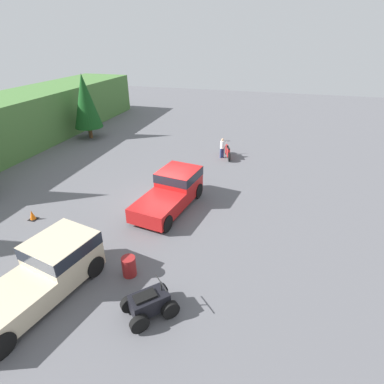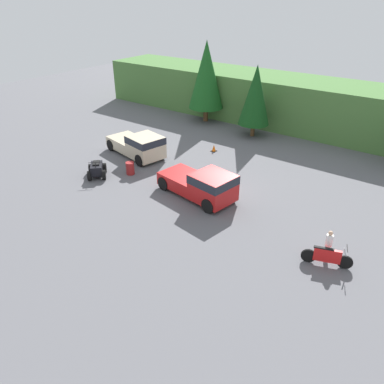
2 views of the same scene
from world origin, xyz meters
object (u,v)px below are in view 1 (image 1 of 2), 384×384
(traffic_cone, at_px, (32,215))
(pickup_truck_second, at_px, (46,270))
(pickup_truck_red, at_px, (173,189))
(rider_person, at_px, (222,147))
(quad_atv, at_px, (149,304))
(dirt_bike, at_px, (228,152))
(steel_barrel, at_px, (129,266))

(traffic_cone, bearing_deg, pickup_truck_second, -132.96)
(pickup_truck_red, distance_m, rider_person, 8.26)
(pickup_truck_second, height_order, quad_atv, pickup_truck_second)
(pickup_truck_red, distance_m, pickup_truck_second, 8.00)
(rider_person, bearing_deg, pickup_truck_second, 133.36)
(pickup_truck_second, distance_m, quad_atv, 4.25)
(dirt_bike, relative_size, steel_barrel, 2.54)
(pickup_truck_second, xyz_separation_m, traffic_cone, (3.99, 4.29, -0.73))
(dirt_bike, distance_m, rider_person, 0.59)
(dirt_bike, xyz_separation_m, rider_person, (-0.15, 0.42, 0.39))
(pickup_truck_red, distance_m, quad_atv, 7.85)
(rider_person, bearing_deg, dirt_bike, -103.59)
(rider_person, bearing_deg, quad_atv, 148.46)
(pickup_truck_second, distance_m, steel_barrel, 3.12)
(traffic_cone, bearing_deg, quad_atv, -115.28)
(quad_atv, distance_m, rider_person, 15.78)
(pickup_truck_red, relative_size, dirt_bike, 2.41)
(pickup_truck_second, height_order, steel_barrel, pickup_truck_second)
(pickup_truck_red, relative_size, pickup_truck_second, 0.98)
(quad_atv, relative_size, steel_barrel, 2.42)
(pickup_truck_second, bearing_deg, pickup_truck_red, -5.89)
(pickup_truck_second, xyz_separation_m, dirt_bike, (15.89, -4.30, -0.50))
(quad_atv, height_order, steel_barrel, quad_atv)
(quad_atv, bearing_deg, rider_person, 45.71)
(dirt_bike, height_order, steel_barrel, dirt_bike)
(traffic_cone, distance_m, steel_barrel, 7.34)
(pickup_truck_red, xyz_separation_m, traffic_cone, (-3.61, 6.77, -0.73))
(pickup_truck_second, bearing_deg, rider_person, -1.65)
(pickup_truck_red, height_order, pickup_truck_second, same)
(dirt_bike, xyz_separation_m, steel_barrel, (-14.31, 1.66, -0.04))
(dirt_bike, distance_m, quad_atv, 15.92)
(quad_atv, bearing_deg, traffic_cone, 109.16)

